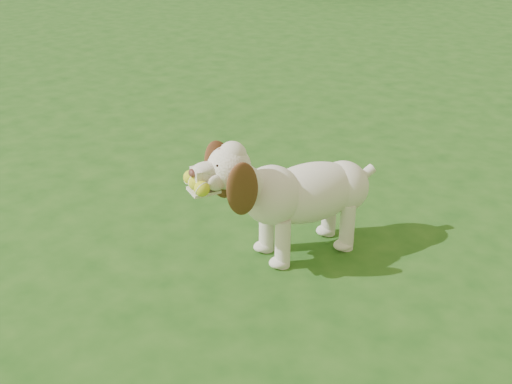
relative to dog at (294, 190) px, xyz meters
The scene contains 2 objects.
ground 0.58m from the dog, 71.76° to the left, with size 80.00×80.00×0.00m, color #1C4B15.
dog is the anchor object (origin of this frame).
Camera 1 is at (1.63, -2.95, 1.89)m, focal length 45.00 mm.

